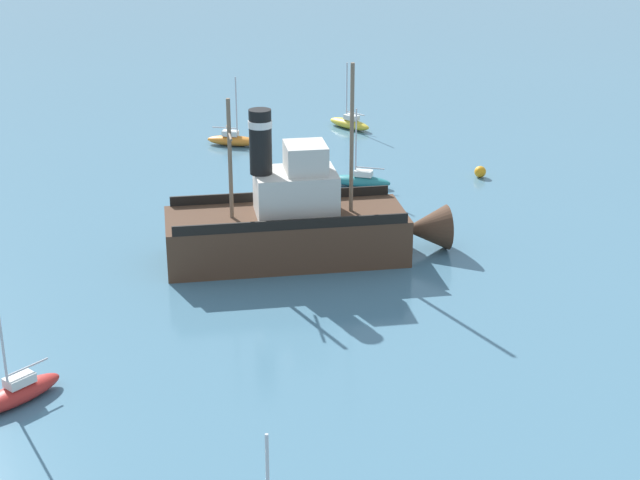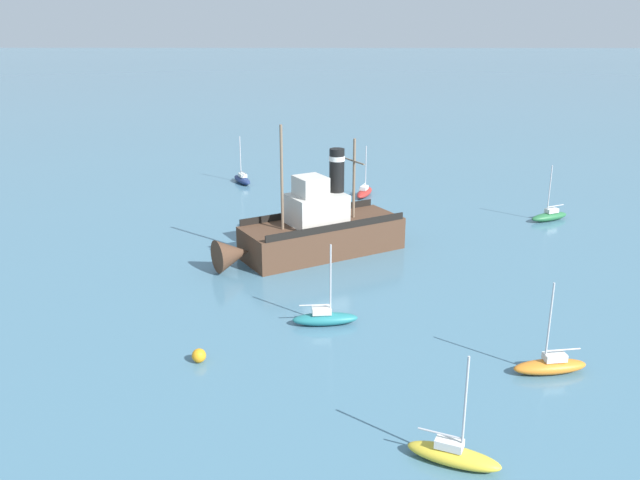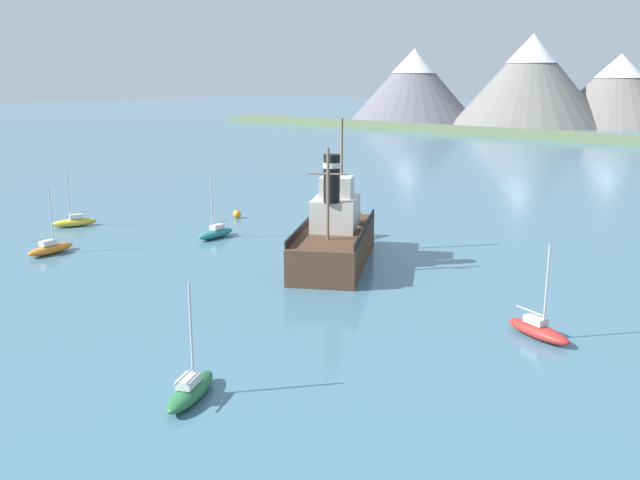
{
  "view_description": "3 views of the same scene",
  "coord_description": "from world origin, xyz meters",
  "px_view_note": "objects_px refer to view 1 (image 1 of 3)",
  "views": [
    {
      "loc": [
        42.65,
        17.04,
        19.25
      ],
      "look_at": [
        2.74,
        1.81,
        2.29
      ],
      "focal_mm": 55.0,
      "sensor_mm": 36.0,
      "label": 1
    },
    {
      "loc": [
        -47.51,
        -1.11,
        17.23
      ],
      "look_at": [
        -2.58,
        -0.76,
        2.01
      ],
      "focal_mm": 38.0,
      "sensor_mm": 36.0,
      "label": 2
    },
    {
      "loc": [
        29.19,
        -36.42,
        12.87
      ],
      "look_at": [
        0.67,
        -2.83,
        2.12
      ],
      "focal_mm": 38.0,
      "sensor_mm": 36.0,
      "label": 3
    }
  ],
  "objects_px": {
    "sailboat_orange": "(233,140)",
    "mooring_buoy": "(480,172)",
    "sailboat_red": "(17,392)",
    "old_tugboat": "(298,224)",
    "sailboat_teal": "(360,180)",
    "sailboat_yellow": "(350,123)"
  },
  "relations": [
    {
      "from": "sailboat_orange",
      "to": "mooring_buoy",
      "type": "bearing_deg",
      "value": 86.88
    },
    {
      "from": "sailboat_red",
      "to": "mooring_buoy",
      "type": "height_order",
      "value": "sailboat_red"
    },
    {
      "from": "sailboat_orange",
      "to": "sailboat_red",
      "type": "bearing_deg",
      "value": 12.28
    },
    {
      "from": "old_tugboat",
      "to": "sailboat_yellow",
      "type": "height_order",
      "value": "old_tugboat"
    },
    {
      "from": "sailboat_yellow",
      "to": "sailboat_teal",
      "type": "distance_m",
      "value": 13.7
    },
    {
      "from": "sailboat_yellow",
      "to": "sailboat_teal",
      "type": "height_order",
      "value": "same"
    },
    {
      "from": "old_tugboat",
      "to": "sailboat_teal",
      "type": "distance_m",
      "value": 12.05
    },
    {
      "from": "sailboat_yellow",
      "to": "sailboat_orange",
      "type": "relative_size",
      "value": 1.0
    },
    {
      "from": "sailboat_yellow",
      "to": "sailboat_orange",
      "type": "distance_m",
      "value": 9.5
    },
    {
      "from": "sailboat_red",
      "to": "sailboat_orange",
      "type": "distance_m",
      "value": 35.04
    },
    {
      "from": "sailboat_yellow",
      "to": "mooring_buoy",
      "type": "height_order",
      "value": "sailboat_yellow"
    },
    {
      "from": "old_tugboat",
      "to": "sailboat_orange",
      "type": "bearing_deg",
      "value": -145.36
    },
    {
      "from": "old_tugboat",
      "to": "sailboat_red",
      "type": "distance_m",
      "value": 17.5
    },
    {
      "from": "sailboat_orange",
      "to": "mooring_buoy",
      "type": "relative_size",
      "value": 6.65
    },
    {
      "from": "sailboat_red",
      "to": "sailboat_teal",
      "type": "height_order",
      "value": "same"
    },
    {
      "from": "old_tugboat",
      "to": "mooring_buoy",
      "type": "relative_size",
      "value": 19.2
    },
    {
      "from": "sailboat_red",
      "to": "mooring_buoy",
      "type": "distance_m",
      "value": 34.84
    },
    {
      "from": "old_tugboat",
      "to": "sailboat_teal",
      "type": "relative_size",
      "value": 2.89
    },
    {
      "from": "sailboat_teal",
      "to": "mooring_buoy",
      "type": "distance_m",
      "value": 7.9
    },
    {
      "from": "sailboat_yellow",
      "to": "mooring_buoy",
      "type": "xyz_separation_m",
      "value": [
        8.21,
        11.66,
        -0.06
      ]
    },
    {
      "from": "sailboat_red",
      "to": "mooring_buoy",
      "type": "bearing_deg",
      "value": 162.71
    },
    {
      "from": "sailboat_red",
      "to": "sailboat_yellow",
      "type": "bearing_deg",
      "value": -178.2
    }
  ]
}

